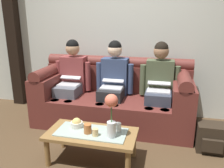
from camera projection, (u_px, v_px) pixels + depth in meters
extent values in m
plane|color=#4C3823|center=(88.00, 168.00, 2.43)|extent=(14.00, 14.00, 0.00)
cube|color=silver|center=(121.00, 23.00, 3.62)|extent=(6.00, 0.12, 2.90)
cube|color=black|center=(13.00, 23.00, 3.93)|extent=(0.20, 0.20, 2.90)
cube|color=maroon|center=(112.00, 110.00, 3.40)|extent=(2.24, 0.88, 0.42)
cube|color=maroon|center=(117.00, 78.00, 3.60)|extent=(2.24, 0.22, 0.40)
cylinder|color=maroon|center=(117.00, 62.00, 3.53)|extent=(2.24, 0.18, 0.18)
cube|color=maroon|center=(50.00, 83.00, 3.53)|extent=(0.28, 0.88, 0.28)
cylinder|color=maroon|center=(50.00, 72.00, 3.47)|extent=(0.18, 0.88, 0.18)
cube|color=maroon|center=(183.00, 93.00, 3.09)|extent=(0.28, 0.88, 0.28)
cylinder|color=maroon|center=(184.00, 80.00, 3.03)|extent=(0.18, 0.88, 0.18)
cube|color=#595B66|center=(69.00, 90.00, 3.41)|extent=(0.34, 0.40, 0.15)
cylinder|color=#595B66|center=(56.00, 114.00, 3.27)|extent=(0.12, 0.12, 0.42)
cylinder|color=#595B66|center=(69.00, 115.00, 3.23)|extent=(0.12, 0.12, 0.42)
cube|color=brown|center=(74.00, 74.00, 3.58)|extent=(0.38, 0.22, 0.54)
cylinder|color=brown|center=(59.00, 75.00, 3.61)|extent=(0.09, 0.09, 0.44)
cylinder|color=brown|center=(88.00, 76.00, 3.50)|extent=(0.09, 0.09, 0.44)
sphere|color=tan|center=(73.00, 49.00, 3.46)|extent=(0.21, 0.21, 0.21)
sphere|color=black|center=(72.00, 46.00, 3.44)|extent=(0.19, 0.19, 0.19)
cube|color=silver|center=(69.00, 84.00, 3.41)|extent=(0.31, 0.22, 0.02)
cube|color=silver|center=(72.00, 75.00, 3.51)|extent=(0.31, 0.20, 0.08)
cube|color=black|center=(72.00, 75.00, 3.51)|extent=(0.27, 0.18, 0.06)
cube|color=#232326|center=(111.00, 93.00, 3.27)|extent=(0.34, 0.40, 0.15)
cylinder|color=#232326|center=(100.00, 118.00, 3.13)|extent=(0.12, 0.12, 0.42)
cylinder|color=#232326|center=(114.00, 120.00, 3.08)|extent=(0.12, 0.12, 0.42)
cube|color=navy|center=(115.00, 76.00, 3.44)|extent=(0.38, 0.22, 0.54)
cylinder|color=navy|center=(99.00, 77.00, 3.46)|extent=(0.09, 0.09, 0.44)
cylinder|color=navy|center=(130.00, 79.00, 3.35)|extent=(0.09, 0.09, 0.44)
sphere|color=beige|center=(115.00, 50.00, 3.31)|extent=(0.21, 0.21, 0.21)
sphere|color=black|center=(115.00, 47.00, 3.30)|extent=(0.19, 0.19, 0.19)
cube|color=silver|center=(112.00, 87.00, 3.26)|extent=(0.31, 0.22, 0.02)
cube|color=silver|center=(114.00, 78.00, 3.37)|extent=(0.31, 0.20, 0.10)
cube|color=black|center=(114.00, 78.00, 3.37)|extent=(0.27, 0.17, 0.08)
cube|color=#383D4C|center=(158.00, 97.00, 3.12)|extent=(0.34, 0.40, 0.15)
cylinder|color=#383D4C|center=(148.00, 123.00, 2.98)|extent=(0.12, 0.12, 0.42)
cylinder|color=#383D4C|center=(164.00, 125.00, 2.93)|extent=(0.12, 0.12, 0.42)
cube|color=#475138|center=(160.00, 79.00, 3.29)|extent=(0.38, 0.22, 0.54)
cylinder|color=#475138|center=(143.00, 80.00, 3.31)|extent=(0.09, 0.09, 0.44)
cylinder|color=#475138|center=(177.00, 82.00, 3.21)|extent=(0.09, 0.09, 0.44)
sphere|color=#936B4C|center=(161.00, 51.00, 3.16)|extent=(0.21, 0.21, 0.21)
sphere|color=black|center=(161.00, 48.00, 3.15)|extent=(0.19, 0.19, 0.19)
cube|color=silver|center=(159.00, 91.00, 3.12)|extent=(0.31, 0.22, 0.02)
cube|color=silver|center=(159.00, 80.00, 3.22)|extent=(0.31, 0.20, 0.08)
cube|color=black|center=(159.00, 81.00, 3.21)|extent=(0.27, 0.18, 0.07)
cube|color=olive|center=(91.00, 134.00, 2.46)|extent=(0.97, 0.48, 0.04)
cube|color=#9EB2A8|center=(91.00, 132.00, 2.46)|extent=(0.75, 0.34, 0.01)
cylinder|color=olive|center=(47.00, 153.00, 2.43)|extent=(0.06, 0.06, 0.31)
cylinder|color=olive|center=(128.00, 164.00, 2.24)|extent=(0.06, 0.06, 0.31)
cylinder|color=olive|center=(63.00, 135.00, 2.79)|extent=(0.06, 0.06, 0.31)
cylinder|color=olive|center=(134.00, 144.00, 2.59)|extent=(0.06, 0.06, 0.31)
cylinder|color=silver|center=(111.00, 129.00, 2.33)|extent=(0.09, 0.09, 0.16)
cylinder|color=#3D7538|center=(111.00, 114.00, 2.28)|extent=(0.01, 0.01, 0.18)
sphere|color=#E0664C|center=(111.00, 101.00, 2.24)|extent=(0.13, 0.13, 0.13)
cylinder|color=silver|center=(77.00, 124.00, 2.55)|extent=(0.13, 0.13, 0.06)
sphere|color=#D8B766|center=(77.00, 123.00, 2.54)|extent=(0.11, 0.11, 0.11)
cylinder|color=#DBB77A|center=(95.00, 132.00, 2.36)|extent=(0.06, 0.06, 0.08)
cylinder|color=#B26633|center=(88.00, 129.00, 2.41)|extent=(0.08, 0.08, 0.10)
cylinder|color=white|center=(118.00, 127.00, 2.44)|extent=(0.06, 0.06, 0.10)
cube|color=#2D2319|center=(211.00, 137.00, 2.72)|extent=(0.32, 0.24, 0.34)
cube|color=#2D2319|center=(212.00, 146.00, 2.60)|extent=(0.22, 0.05, 0.15)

